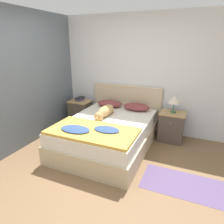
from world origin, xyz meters
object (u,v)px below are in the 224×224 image
object	(u,v)px
pillow_right	(136,107)
book_stack	(80,99)
nightstand_left	(81,113)
pillow_left	(110,103)
table_lamp	(174,100)
nightstand_right	(171,127)
bed	(108,134)
dog	(105,112)

from	to	relation	value
pillow_right	book_stack	world-z (taller)	same
pillow_right	book_stack	size ratio (longest dim) A/B	2.48
nightstand_left	book_stack	bearing A→B (deg)	111.45
pillow_left	table_lamp	distance (m)	1.43
nightstand_left	nightstand_right	size ratio (longest dim) A/B	1.00
bed	table_lamp	distance (m)	1.47
nightstand_right	pillow_right	distance (m)	0.84
bed	pillow_left	distance (m)	0.93
nightstand_right	nightstand_left	bearing A→B (deg)	180.00
nightstand_left	table_lamp	bearing A→B (deg)	0.39
pillow_left	pillow_right	world-z (taller)	same
pillow_right	dog	world-z (taller)	dog
pillow_right	table_lamp	distance (m)	0.81
book_stack	nightstand_right	bearing A→B (deg)	-0.16
bed	nightstand_right	distance (m)	1.34
book_stack	table_lamp	size ratio (longest dim) A/B	0.66
pillow_right	bed	bearing A→B (deg)	-111.68
nightstand_left	table_lamp	world-z (taller)	table_lamp
bed	pillow_right	world-z (taller)	pillow_right
book_stack	table_lamp	bearing A→B (deg)	0.23
nightstand_left	pillow_right	distance (m)	1.45
bed	dog	bearing A→B (deg)	128.49
bed	dog	world-z (taller)	dog
nightstand_right	pillow_left	xyz separation A→B (m)	(-1.41, 0.04, 0.32)
dog	book_stack	xyz separation A→B (m)	(-0.95, 0.59, 0.01)
bed	pillow_left	xyz separation A→B (m)	(-0.32, 0.80, 0.36)
book_stack	pillow_right	bearing A→B (deg)	1.17
nightstand_left	pillow_left	world-z (taller)	pillow_left
nightstand_left	nightstand_right	world-z (taller)	same
table_lamp	book_stack	bearing A→B (deg)	-179.77
pillow_left	table_lamp	size ratio (longest dim) A/B	1.65
dog	table_lamp	world-z (taller)	table_lamp
bed	table_lamp	xyz separation A→B (m)	(1.09, 0.78, 0.61)
pillow_left	dog	distance (m)	0.64
bed	pillow_right	xyz separation A→B (m)	(0.32, 0.80, 0.36)
table_lamp	pillow_right	bearing A→B (deg)	178.52
nightstand_right	dog	size ratio (longest dim) A/B	0.78
pillow_right	table_lamp	world-z (taller)	table_lamp
pillow_right	dog	xyz separation A→B (m)	(-0.47, -0.62, 0.02)
dog	nightstand_left	bearing A→B (deg)	148.30
pillow_left	pillow_right	bearing A→B (deg)	0.00
nightstand_right	pillow_right	bearing A→B (deg)	177.41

